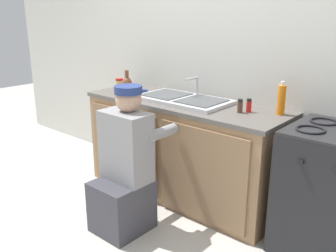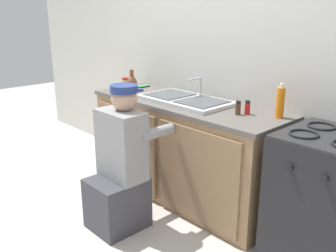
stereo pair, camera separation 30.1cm
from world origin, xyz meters
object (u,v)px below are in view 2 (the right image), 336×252
object	(u,v)px
stove_range	(325,200)
spice_bottle_pepper	(238,108)
condiment_jar	(126,84)
plumber_person	(120,170)
soap_bottle_orange	(280,102)
spice_bottle_red	(247,108)
cell_phone	(143,86)
vase_decorative	(132,85)
sink_double_basin	(185,99)

from	to	relation	value
stove_range	spice_bottle_pepper	xyz separation A→B (m)	(-0.72, -0.01, 0.48)
stove_range	condiment_jar	xyz separation A→B (m)	(-1.98, -0.09, 0.49)
plumber_person	soap_bottle_orange	size ratio (longest dim) A/B	4.42
plumber_person	soap_bottle_orange	bearing A→B (deg)	47.30
plumber_person	spice_bottle_red	size ratio (longest dim) A/B	10.52
plumber_person	stove_range	bearing A→B (deg)	29.60
stove_range	cell_phone	size ratio (longest dim) A/B	6.39
stove_range	cell_phone	xyz separation A→B (m)	(-2.01, 0.14, 0.43)
cell_phone	vase_decorative	bearing A→B (deg)	-55.11
cell_phone	spice_bottle_pepper	distance (m)	1.30
condiment_jar	stove_range	bearing A→B (deg)	2.73
stove_range	spice_bottle_pepper	bearing A→B (deg)	-179.42
spice_bottle_red	soap_bottle_orange	size ratio (longest dim) A/B	0.42
stove_range	spice_bottle_red	xyz separation A→B (m)	(-0.68, 0.05, 0.48)
plumber_person	spice_bottle_pepper	world-z (taller)	plumber_person
condiment_jar	cell_phone	bearing A→B (deg)	98.25
plumber_person	spice_bottle_pepper	xyz separation A→B (m)	(0.54, 0.71, 0.46)
spice_bottle_red	vase_decorative	world-z (taller)	vase_decorative
sink_double_basin	stove_range	size ratio (longest dim) A/B	0.89
sink_double_basin	vase_decorative	world-z (taller)	vase_decorative
spice_bottle_pepper	sink_double_basin	bearing A→B (deg)	179.02
soap_bottle_orange	vase_decorative	distance (m)	1.37
cell_phone	spice_bottle_pepper	size ratio (longest dim) A/B	1.33
vase_decorative	cell_phone	bearing A→B (deg)	124.89
stove_range	vase_decorative	world-z (taller)	vase_decorative
soap_bottle_orange	condiment_jar	bearing A→B (deg)	-171.07
spice_bottle_pepper	vase_decorative	size ratio (longest dim) A/B	0.46
cell_phone	spice_bottle_pepper	world-z (taller)	spice_bottle_pepper
sink_double_basin	stove_range	distance (m)	1.35
sink_double_basin	spice_bottle_red	distance (m)	0.60
sink_double_basin	condiment_jar	size ratio (longest dim) A/B	6.25
stove_range	sink_double_basin	bearing A→B (deg)	179.90
spice_bottle_red	sink_double_basin	bearing A→B (deg)	-175.37
condiment_jar	spice_bottle_pepper	xyz separation A→B (m)	(1.26, 0.09, -0.01)
condiment_jar	soap_bottle_orange	bearing A→B (deg)	8.93
vase_decorative	condiment_jar	bearing A→B (deg)	160.78
plumber_person	spice_bottle_pepper	size ratio (longest dim) A/B	10.52
condiment_jar	spice_bottle_pepper	distance (m)	1.26
spice_bottle_red	spice_bottle_pepper	size ratio (longest dim) A/B	1.00
spice_bottle_pepper	vase_decorative	xyz separation A→B (m)	(-1.08, -0.15, 0.04)
condiment_jar	soap_bottle_orange	distance (m)	1.53
plumber_person	soap_bottle_orange	world-z (taller)	soap_bottle_orange
soap_bottle_orange	vase_decorative	xyz separation A→B (m)	(-1.34, -0.30, -0.02)
spice_bottle_pepper	condiment_jar	bearing A→B (deg)	-176.04
spice_bottle_red	cell_phone	size ratio (longest dim) A/B	0.75
stove_range	spice_bottle_pepper	distance (m)	0.86
plumber_person	cell_phone	bearing A→B (deg)	131.45
condiment_jar	spice_bottle_pepper	world-z (taller)	condiment_jar
stove_range	plumber_person	world-z (taller)	plumber_person
stove_range	condiment_jar	world-z (taller)	condiment_jar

